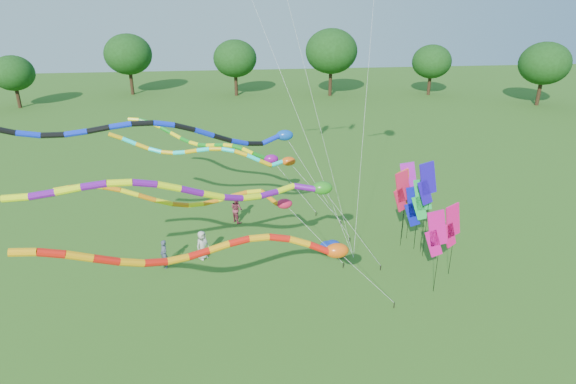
{
  "coord_description": "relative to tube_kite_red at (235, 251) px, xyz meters",
  "views": [
    {
      "loc": [
        -3.95,
        -18.49,
        13.62
      ],
      "look_at": [
        -1.26,
        2.97,
        4.8
      ],
      "focal_mm": 30.0,
      "sensor_mm": 36.0,
      "label": 1
    }
  ],
  "objects": [
    {
      "name": "tube_kite_cyan",
      "position": [
        -0.36,
        10.42,
        0.71
      ],
      "size": [
        13.47,
        1.45,
        6.87
      ],
      "rotation": [
        0.0,
        0.0,
        -0.02
      ],
      "color": "black",
      "rests_on": "ground"
    },
    {
      "name": "tube_kite_orange",
      "position": [
        -1.33,
        4.7,
        0.36
      ],
      "size": [
        13.43,
        1.7,
        6.47
      ],
      "rotation": [
        0.0,
        0.0,
        0.06
      ],
      "color": "black",
      "rests_on": "ground"
    },
    {
      "name": "person_a",
      "position": [
        -1.79,
        7.14,
        -3.47
      ],
      "size": [
        0.95,
        0.95,
        1.67
      ],
      "primitive_type": "imported",
      "rotation": [
        0.0,
        0.0,
        0.79
      ],
      "color": "#BCB7A9",
      "rests_on": "ground"
    },
    {
      "name": "blue_nylon_heap",
      "position": [
        5.56,
        6.7,
        -4.08
      ],
      "size": [
        1.33,
        1.44,
        0.49
      ],
      "color": "#0D2CAA",
      "rests_on": "ground"
    },
    {
      "name": "banner_pole_blue_b",
      "position": [
        10.27,
        5.82,
        0.1
      ],
      "size": [
        1.16,
        0.18,
        5.67
      ],
      "rotation": [
        0.0,
        0.0,
        0.09
      ],
      "color": "black",
      "rests_on": "ground"
    },
    {
      "name": "banner_pole_blue_a",
      "position": [
        10.09,
        6.75,
        -1.6
      ],
      "size": [
        1.16,
        0.28,
        3.96
      ],
      "rotation": [
        0.0,
        0.0,
        -0.17
      ],
      "color": "black",
      "rests_on": "ground"
    },
    {
      "name": "tube_kite_green",
      "position": [
        -0.76,
        14.66,
        0.03
      ],
      "size": [
        12.22,
        5.47,
        6.35
      ],
      "rotation": [
        0.0,
        0.0,
        -0.41
      ],
      "color": "black",
      "rests_on": "ground"
    },
    {
      "name": "person_b",
      "position": [
        -3.8,
        6.44,
        -3.51
      ],
      "size": [
        0.63,
        0.69,
        1.59
      ],
      "primitive_type": "imported",
      "rotation": [
        0.0,
        0.0,
        -1.01
      ],
      "color": "#3C4255",
      "rests_on": "ground"
    },
    {
      "name": "banner_pole_green",
      "position": [
        10.33,
        6.39,
        -1.06
      ],
      "size": [
        1.13,
        0.44,
        4.5
      ],
      "rotation": [
        0.0,
        0.0,
        -0.32
      ],
      "color": "black",
      "rests_on": "ground"
    },
    {
      "name": "banner_pole_orange",
      "position": [
        9.82,
        7.95,
        -1.05
      ],
      "size": [
        1.11,
        0.49,
        4.51
      ],
      "rotation": [
        0.0,
        0.0,
        0.37
      ],
      "color": "black",
      "rests_on": "ground"
    },
    {
      "name": "tree_ring",
      "position": [
        3.9,
        2.36,
        1.21
      ],
      "size": [
        121.65,
        117.13,
        9.53
      ],
      "color": "#382314",
      "rests_on": "ground"
    },
    {
      "name": "banner_pole_magenta_b",
      "position": [
        10.92,
        3.77,
        -1.42
      ],
      "size": [
        1.12,
        0.46,
        4.14
      ],
      "rotation": [
        0.0,
        0.0,
        0.34
      ],
      "color": "black",
      "rests_on": "ground"
    },
    {
      "name": "banner_pole_red",
      "position": [
        9.44,
        7.11,
        -0.82
      ],
      "size": [
        1.14,
        0.4,
        4.75
      ],
      "rotation": [
        0.0,
        0.0,
        0.28
      ],
      "color": "black",
      "rests_on": "ground"
    },
    {
      "name": "tube_kite_red",
      "position": [
        0.0,
        0.0,
        0.0
      ],
      "size": [
        14.45,
        3.38,
        6.52
      ],
      "rotation": [
        0.0,
        0.0,
        0.18
      ],
      "color": "black",
      "rests_on": "ground"
    },
    {
      "name": "ground",
      "position": [
        3.95,
        1.66,
        -4.3
      ],
      "size": [
        160.0,
        160.0,
        0.0
      ],
      "primitive_type": "plane",
      "color": "#255516",
      "rests_on": "ground"
    },
    {
      "name": "banner_pole_violet",
      "position": [
        10.12,
        8.08,
        -0.67
      ],
      "size": [
        1.14,
        0.39,
        4.9
      ],
      "rotation": [
        0.0,
        0.0,
        -0.28
      ],
      "color": "black",
      "rests_on": "ground"
    },
    {
      "name": "tube_kite_purple",
      "position": [
        -0.41,
        2.18,
        1.73
      ],
      "size": [
        15.67,
        4.51,
        7.89
      ],
      "rotation": [
        0.0,
        0.0,
        0.29
      ],
      "color": "black",
      "rests_on": "ground"
    },
    {
      "name": "banner_pole_magenta_a",
      "position": [
        9.47,
        2.42,
        -1.09
      ],
      "size": [
        1.16,
        0.13,
        4.47
      ],
      "rotation": [
        0.0,
        0.0,
        -0.04
      ],
      "color": "black",
      "rests_on": "ground"
    },
    {
      "name": "tube_kite_blue",
      "position": [
        -1.81,
        4.95,
        3.47
      ],
      "size": [
        15.98,
        5.01,
        9.46
      ],
      "rotation": [
        0.0,
        0.0,
        0.33
      ],
      "color": "black",
      "rests_on": "ground"
    },
    {
      "name": "person_c",
      "position": [
        0.22,
        11.64,
        -3.41
      ],
      "size": [
        1.05,
        1.1,
        1.78
      ],
      "primitive_type": "imported",
      "rotation": [
        0.0,
        0.0,
        2.18
      ],
      "color": "maroon",
      "rests_on": "ground"
    }
  ]
}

